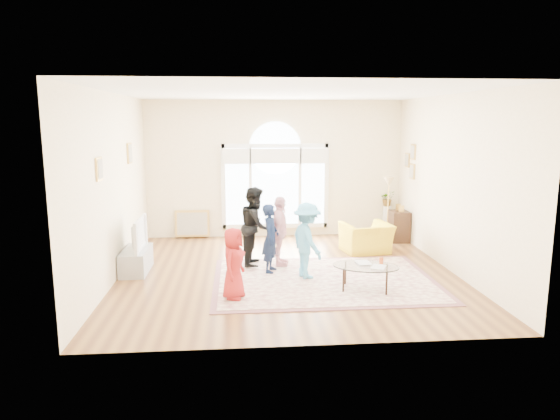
{
  "coord_description": "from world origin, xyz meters",
  "views": [
    {
      "loc": [
        -0.87,
        -8.69,
        2.73
      ],
      "look_at": [
        -0.11,
        0.3,
        1.11
      ],
      "focal_mm": 32.0,
      "sensor_mm": 36.0,
      "label": 1
    }
  ],
  "objects": [
    {
      "name": "child_pink",
      "position": [
        -0.1,
        0.43,
        0.68
      ],
      "size": [
        0.45,
        0.82,
        1.32
      ],
      "primitive_type": "imported",
      "rotation": [
        0.0,
        0.0,
        1.39
      ],
      "color": "#F7B0B8",
      "rests_on": "area_rug"
    },
    {
      "name": "leaning_picture",
      "position": [
        -1.96,
        2.9,
        0.0
      ],
      "size": [
        0.8,
        0.14,
        0.62
      ],
      "primitive_type": "cube",
      "rotation": [
        -0.14,
        0.0,
        0.0
      ],
      "color": "tan",
      "rests_on": "ground"
    },
    {
      "name": "room_shell",
      "position": [
        0.01,
        2.83,
        1.57
      ],
      "size": [
        6.0,
        6.0,
        6.0
      ],
      "color": "#FBEBC3",
      "rests_on": "ground"
    },
    {
      "name": "plant_pedestal",
      "position": [
        2.7,
        2.88,
        0.35
      ],
      "size": [
        0.2,
        0.2,
        0.7
      ],
      "primitive_type": "cylinder",
      "color": "white",
      "rests_on": "ground"
    },
    {
      "name": "rug_border",
      "position": [
        0.59,
        -0.5,
        0.01
      ],
      "size": [
        3.8,
        2.8,
        0.01
      ],
      "primitive_type": "cube",
      "color": "#7E4E53",
      "rests_on": "ground"
    },
    {
      "name": "armchair",
      "position": [
        1.78,
        1.28,
        0.31
      ],
      "size": [
        1.09,
        1.0,
        0.62
      ],
      "primitive_type": "imported",
      "rotation": [
        0.0,
        0.0,
        3.33
      ],
      "color": "yellow",
      "rests_on": "ground"
    },
    {
      "name": "ground",
      "position": [
        0.0,
        0.0,
        0.0
      ],
      "size": [
        6.0,
        6.0,
        0.0
      ],
      "primitive_type": "plane",
      "color": "#56341D",
      "rests_on": "ground"
    },
    {
      "name": "television",
      "position": [
        -2.74,
        0.3,
        0.71
      ],
      "size": [
        0.17,
        1.0,
        0.58
      ],
      "color": "black",
      "rests_on": "tv_console"
    },
    {
      "name": "tv_console",
      "position": [
        -2.75,
        0.3,
        0.21
      ],
      "size": [
        0.45,
        1.0,
        0.42
      ],
      "primitive_type": "cube",
      "color": "#93979B",
      "rests_on": "ground"
    },
    {
      "name": "child_blue",
      "position": [
        0.31,
        -0.35,
        0.68
      ],
      "size": [
        0.74,
        0.97,
        1.32
      ],
      "primitive_type": "imported",
      "rotation": [
        0.0,
        0.0,
        1.9
      ],
      "color": "#54B1E1",
      "rests_on": "area_rug"
    },
    {
      "name": "child_red",
      "position": [
        -0.96,
        -1.28,
        0.57
      ],
      "size": [
        0.51,
        0.63,
        1.11
      ],
      "primitive_type": "imported",
      "rotation": [
        0.0,
        0.0,
        1.23
      ],
      "color": "#AE2122",
      "rests_on": "area_rug"
    },
    {
      "name": "floor_lamp",
      "position": [
        2.46,
        2.04,
        1.28
      ],
      "size": [
        0.26,
        0.26,
        1.51
      ],
      "color": "black",
      "rests_on": "ground"
    },
    {
      "name": "child_navy",
      "position": [
        -0.3,
        0.04,
        0.64
      ],
      "size": [
        0.41,
        0.52,
        1.24
      ],
      "primitive_type": "imported",
      "rotation": [
        0.0,
        0.0,
        1.29
      ],
      "color": "#101B36",
      "rests_on": "area_rug"
    },
    {
      "name": "coffee_table",
      "position": [
        1.17,
        -1.06,
        0.4
      ],
      "size": [
        1.22,
        0.96,
        0.54
      ],
      "rotation": [
        0.0,
        0.0,
        -0.29
      ],
      "color": "silver",
      "rests_on": "ground"
    },
    {
      "name": "side_cabinet",
      "position": [
        2.78,
        2.2,
        0.35
      ],
      "size": [
        0.4,
        0.5,
        0.7
      ],
      "primitive_type": "cube",
      "color": "black",
      "rests_on": "ground"
    },
    {
      "name": "area_rug",
      "position": [
        0.59,
        -0.5,
        0.01
      ],
      "size": [
        3.6,
        2.6,
        0.02
      ],
      "primitive_type": "cube",
      "color": "beige",
      "rests_on": "ground"
    },
    {
      "name": "potted_plant",
      "position": [
        2.7,
        2.88,
        0.89
      ],
      "size": [
        0.35,
        0.31,
        0.37
      ],
      "primitive_type": "imported",
      "rotation": [
        0.0,
        0.0,
        -0.04
      ],
      "color": "#33722D",
      "rests_on": "plant_pedestal"
    },
    {
      "name": "child_black",
      "position": [
        -0.56,
        0.55,
        0.76
      ],
      "size": [
        0.66,
        0.79,
        1.49
      ],
      "primitive_type": "imported",
      "rotation": [
        0.0,
        0.0,
        1.43
      ],
      "color": "black",
      "rests_on": "area_rug"
    }
  ]
}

